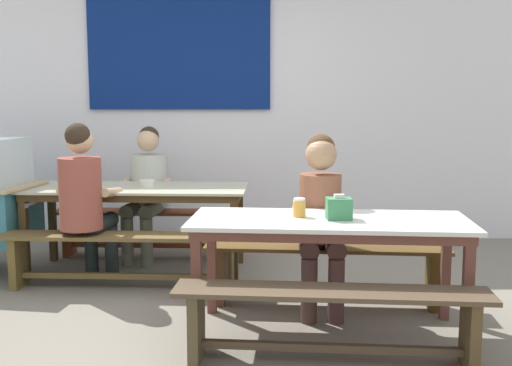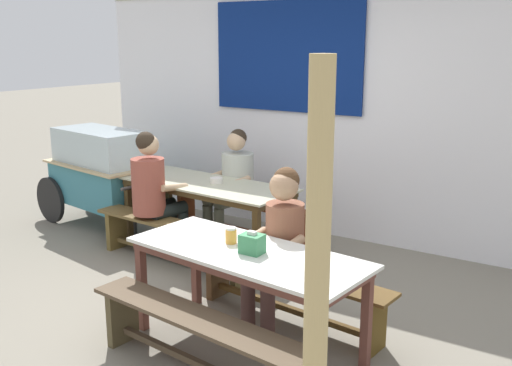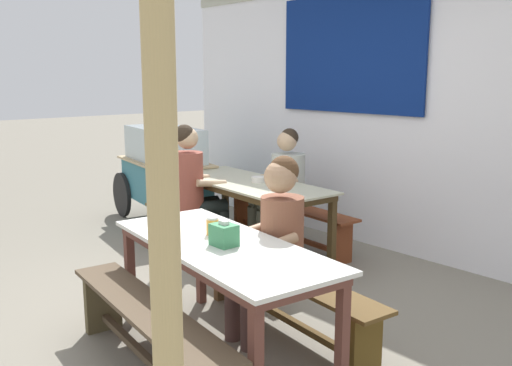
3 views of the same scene
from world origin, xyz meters
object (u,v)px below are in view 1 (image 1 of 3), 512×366
dining_table_near (329,230)px  soup_bowl (147,183)px  tissue_box (339,208)px  person_right_near_table (321,210)px  dining_table_far (137,195)px  person_center_facing (147,184)px  bench_far_front (122,251)px  condiment_jar (299,208)px  bench_far_back (150,226)px  person_left_back_turned (84,195)px  bench_near_back (326,265)px  bench_near_front (331,314)px

dining_table_near → soup_bowl: bearing=132.2°
tissue_box → person_right_near_table: bearing=96.4°
dining_table_far → person_center_facing: 0.45m
bench_far_front → soup_bowl: soup_bowl is taller
tissue_box → condiment_jar: 0.26m
dining_table_near → bench_far_back: 2.45m
dining_table_far → bench_far_front: bearing=-94.0°
bench_far_front → person_center_facing: size_ratio=1.57×
tissue_box → soup_bowl: 2.09m
bench_far_front → person_left_back_turned: size_ratio=1.48×
person_left_back_turned → condiment_jar: (1.61, -0.96, 0.06)m
bench_far_front → tissue_box: (1.54, -0.96, 0.50)m
person_right_near_table → person_center_facing: (-1.43, 1.46, -0.01)m
bench_far_back → person_left_back_turned: size_ratio=1.40×
bench_near_back → person_right_near_table: 0.42m
dining_table_near → soup_bowl: 2.04m
dining_table_near → bench_near_front: 0.63m
bench_near_front → condiment_jar: condiment_jar is taller
dining_table_far → tissue_box: bearing=-44.3°
person_center_facing → tissue_box: person_center_facing is taller
bench_far_front → person_right_near_table: size_ratio=1.56×
soup_bowl → condiment_jar: bearing=-50.5°
bench_far_back → soup_bowl: (0.05, -0.46, 0.47)m
person_center_facing → soup_bowl: (0.06, -0.39, 0.07)m
bench_near_front → person_right_near_table: bearing=86.4°
dining_table_near → person_right_near_table: 0.44m
person_right_near_table → person_left_back_turned: (-1.79, 0.58, 0.03)m
person_left_back_turned → person_right_near_table: bearing=-18.1°
dining_table_far → bench_far_back: size_ratio=1.06×
person_right_near_table → person_center_facing: person_right_near_table is taller
bench_far_front → bench_near_front: 2.04m
person_right_near_table → condiment_jar: bearing=-116.7°
tissue_box → soup_bowl: bearing=133.0°
dining_table_near → tissue_box: tissue_box is taller
condiment_jar → person_center_facing: bearing=124.3°
person_right_near_table → bench_far_front: bearing=161.5°
dining_table_far → soup_bowl: 0.14m
dining_table_near → person_left_back_turned: person_left_back_turned is taller
dining_table_far → bench_near_back: 1.81m
bench_far_back → condiment_jar: 2.32m
bench_far_front → person_right_near_table: 1.62m
bench_near_front → person_left_back_turned: bearing=138.4°
person_left_back_turned → bench_far_front: bearing=-16.0°
bench_near_back → person_center_facing: bearing=137.0°
dining_table_far → bench_near_front: (1.40, -1.96, -0.37)m
bench_near_front → bench_near_back: bearing=83.8°
bench_near_back → dining_table_far: bearing=148.1°
bench_near_front → person_right_near_table: 1.04m
soup_bowl → bench_near_front: bearing=-57.0°
bench_far_back → person_right_near_table: person_right_near_table is taller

